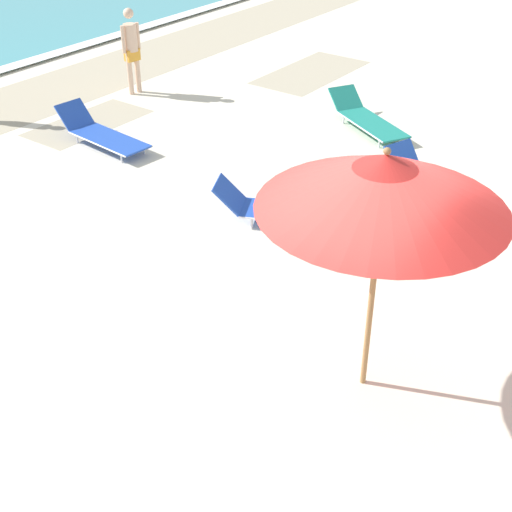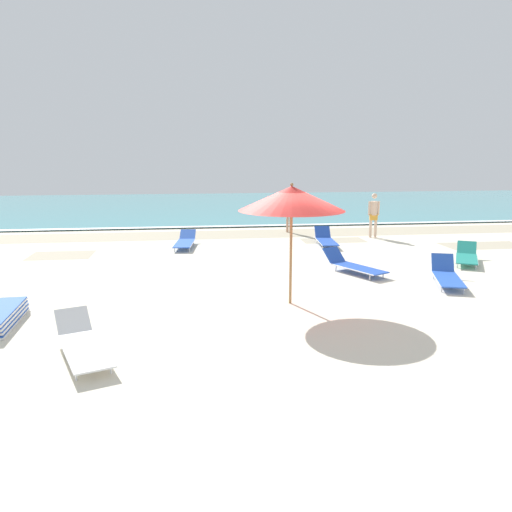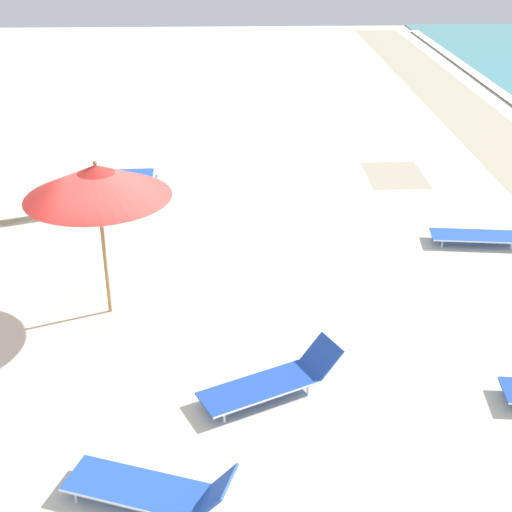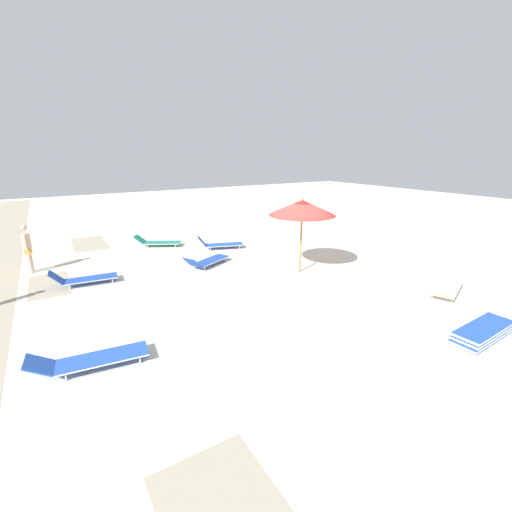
# 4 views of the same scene
# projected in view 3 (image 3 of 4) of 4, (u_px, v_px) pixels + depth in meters

# --- Properties ---
(ground_plane) EXTENTS (60.00, 60.00, 0.16)m
(ground_plane) POSITION_uv_depth(u_px,v_px,m) (145.00, 312.00, 12.31)
(ground_plane) COLOR beige
(beach_umbrella) EXTENTS (2.33, 2.33, 2.70)m
(beach_umbrella) POSITION_uv_depth(u_px,v_px,m) (97.00, 182.00, 11.13)
(beach_umbrella) COLOR #9E7547
(beach_umbrella) RESTS_ON ground_plane
(lounger_stack) EXTENTS (0.70, 1.94, 0.32)m
(lounger_stack) POSITION_uv_depth(u_px,v_px,m) (118.00, 180.00, 17.41)
(lounger_stack) COLOR blue
(lounger_stack) RESTS_ON ground_plane
(sun_lounger_under_umbrella) EXTENTS (0.85, 2.28, 0.48)m
(sun_lounger_under_umbrella) POSITION_uv_depth(u_px,v_px,m) (487.00, 235.00, 14.46)
(sun_lounger_under_umbrella) COLOR blue
(sun_lounger_under_umbrella) RESTS_ON ground_plane
(sun_lounger_near_water_right) EXTENTS (1.23, 2.11, 0.62)m
(sun_lounger_near_water_right) POSITION_uv_depth(u_px,v_px,m) (153.00, 489.00, 8.23)
(sun_lounger_near_water_right) COLOR blue
(sun_lounger_near_water_right) RESTS_ON ground_plane
(sun_lounger_mid_beach_solo) EXTENTS (1.46, 2.14, 0.58)m
(sun_lounger_mid_beach_solo) POSITION_uv_depth(u_px,v_px,m) (272.00, 381.00, 10.07)
(sun_lounger_mid_beach_solo) COLOR blue
(sun_lounger_mid_beach_solo) RESTS_ON ground_plane
(sun_lounger_mid_beach_pair_a) EXTENTS (1.36, 2.29, 0.54)m
(sun_lounger_mid_beach_pair_a) POSITION_uv_depth(u_px,v_px,m) (24.00, 209.00, 15.62)
(sun_lounger_mid_beach_pair_a) COLOR white
(sun_lounger_mid_beach_pair_a) RESTS_ON ground_plane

